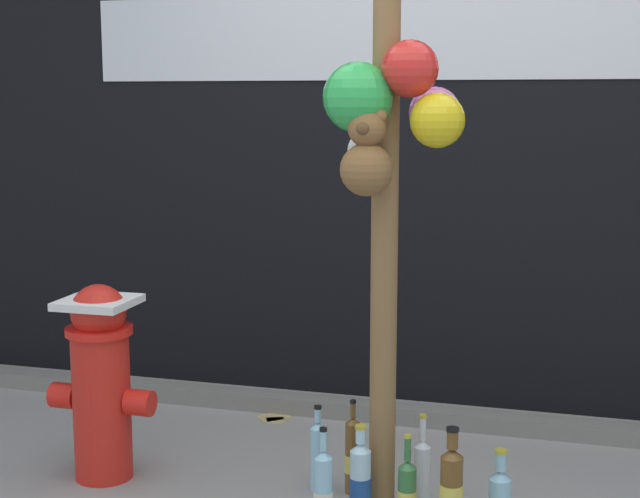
% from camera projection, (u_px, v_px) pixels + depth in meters
% --- Properties ---
extents(building_wall, '(10.00, 0.21, 3.55)m').
position_uv_depth(building_wall, '(445.00, 40.00, 4.52)').
color(building_wall, black).
rests_on(building_wall, ground_plane).
extents(curb_strip, '(8.00, 0.12, 0.08)m').
position_uv_depth(curb_strip, '(423.00, 416.00, 4.39)').
color(curb_strip, slate).
rests_on(curb_strip, ground_plane).
extents(memorial_post, '(0.53, 0.46, 2.63)m').
position_uv_depth(memorial_post, '(388.00, 80.00, 3.17)').
color(memorial_post, olive).
rests_on(memorial_post, ground_plane).
extents(fire_hydrant, '(0.43, 0.28, 0.79)m').
position_uv_depth(fire_hydrant, '(101.00, 378.00, 3.72)').
color(fire_hydrant, red).
rests_on(fire_hydrant, ground_plane).
extents(bottle_0, '(0.08, 0.08, 0.37)m').
position_uv_depth(bottle_0, '(360.00, 484.00, 3.35)').
color(bottle_0, '#B2DBEA').
rests_on(bottle_0, ground_plane).
extents(bottle_1, '(0.06, 0.06, 0.37)m').
position_uv_depth(bottle_1, '(353.00, 456.00, 3.61)').
color(bottle_1, brown).
rests_on(bottle_1, ground_plane).
extents(bottle_2, '(0.06, 0.06, 0.34)m').
position_uv_depth(bottle_2, '(318.00, 454.00, 3.64)').
color(bottle_2, '#93CCE0').
rests_on(bottle_2, ground_plane).
extents(bottle_3, '(0.08, 0.08, 0.40)m').
position_uv_depth(bottle_3, '(451.00, 493.00, 3.22)').
color(bottle_3, brown).
rests_on(bottle_3, ground_plane).
extents(bottle_4, '(0.06, 0.06, 0.37)m').
position_uv_depth(bottle_4, '(422.00, 473.00, 3.45)').
color(bottle_4, silver).
rests_on(bottle_4, ground_plane).
extents(bottle_6, '(0.07, 0.07, 0.35)m').
position_uv_depth(bottle_6, '(407.00, 496.00, 3.29)').
color(bottle_6, '#337038').
rests_on(bottle_6, ground_plane).
extents(bottle_7, '(0.07, 0.07, 0.40)m').
position_uv_depth(bottle_7, '(323.00, 496.00, 3.23)').
color(bottle_7, '#93CCE0').
rests_on(bottle_7, ground_plane).
extents(litter_1, '(0.11, 0.11, 0.01)m').
position_uv_depth(litter_1, '(275.00, 420.00, 4.44)').
color(litter_1, tan).
rests_on(litter_1, ground_plane).
extents(litter_2, '(0.18, 0.18, 0.01)m').
position_uv_depth(litter_2, '(271.00, 407.00, 4.63)').
color(litter_2, silver).
rests_on(litter_2, ground_plane).
extents(litter_3, '(0.18, 0.18, 0.01)m').
position_uv_depth(litter_3, '(274.00, 417.00, 4.49)').
color(litter_3, tan).
rests_on(litter_3, ground_plane).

